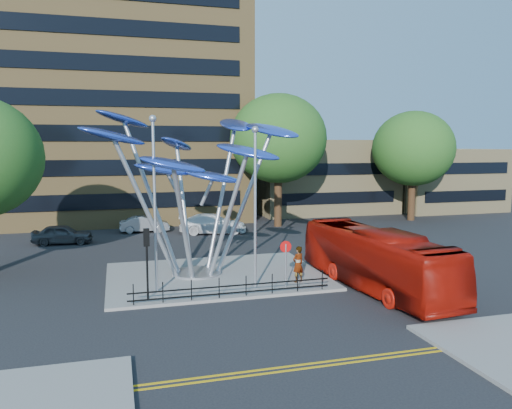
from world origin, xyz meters
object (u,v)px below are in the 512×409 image
object	(u,v)px
traffic_light_island	(147,248)
pedestrian	(298,264)
leaf_sculpture	(193,156)
red_bus	(375,259)
tree_far	(413,149)
parked_car_mid	(145,224)
no_entry_sign_island	(286,256)
street_lamp_right	(255,193)
street_lamp_left	(154,189)
parked_car_right	(213,224)
tree_right	(278,139)
parked_car_left	(62,234)

from	to	relation	value
traffic_light_island	pedestrian	xyz separation A→B (m)	(8.00, 0.85, -1.49)
leaf_sculpture	red_bus	xyz separation A→B (m)	(8.67, -5.17, -5.29)
tree_far	red_bus	distance (m)	26.22
tree_far	parked_car_mid	bearing A→B (deg)	179.60
no_entry_sign_island	street_lamp_right	bearing A→B (deg)	162.13
leaf_sculpture	parked_car_mid	bearing A→B (deg)	97.31
tree_far	street_lamp_left	bearing A→B (deg)	-145.08
parked_car_right	street_lamp_left	bearing A→B (deg)	168.48
street_lamp_left	no_entry_sign_island	distance (m)	7.47
pedestrian	parked_car_right	distance (m)	16.75
traffic_light_island	red_bus	bearing A→B (deg)	-4.88
tree_right	parked_car_mid	bearing A→B (deg)	179.13
street_lamp_left	parked_car_mid	xyz separation A→B (m)	(0.44, 18.68, -4.67)
parked_car_mid	tree_far	bearing A→B (deg)	-89.92
street_lamp_left	no_entry_sign_island	xyz separation A→B (m)	(6.50, -0.98, -3.54)
leaf_sculpture	parked_car_mid	size ratio (longest dim) A/B	3.04
traffic_light_island	no_entry_sign_island	size ratio (longest dim) A/B	1.40
leaf_sculpture	parked_car_left	world-z (taller)	leaf_sculpture
leaf_sculpture	street_lamp_right	xyz separation A→B (m)	(2.57, -3.68, -1.78)
leaf_sculpture	no_entry_sign_island	size ratio (longest dim) A/B	5.19
red_bus	parked_car_left	xyz separation A→B (m)	(-16.96, 17.12, -0.84)
street_lamp_right	parked_car_mid	size ratio (longest dim) A/B	1.98
parked_car_mid	tree_right	bearing A→B (deg)	-90.39
street_lamp_left	traffic_light_island	bearing A→B (deg)	-116.57
parked_car_left	parked_car_right	size ratio (longest dim) A/B	0.77
red_bus	pedestrian	bearing A→B (deg)	148.35
street_lamp_left	red_bus	world-z (taller)	street_lamp_left
red_bus	pedestrian	distance (m)	4.07
street_lamp_right	pedestrian	world-z (taller)	street_lamp_right
street_lamp_left	traffic_light_island	size ratio (longest dim) A/B	2.57
no_entry_sign_island	pedestrian	distance (m)	1.47
tree_far	street_lamp_left	xyz separation A→B (m)	(-26.50, -18.50, -1.75)
tree_right	parked_car_right	distance (m)	9.90
street_lamp_right	parked_car_left	world-z (taller)	street_lamp_right
tree_far	street_lamp_left	size ratio (longest dim) A/B	1.23
street_lamp_left	traffic_light_island	world-z (taller)	street_lamp_left
street_lamp_left	street_lamp_right	xyz separation A→B (m)	(5.00, -0.50, -0.26)
leaf_sculpture	parked_car_right	distance (m)	15.09
traffic_light_island	parked_car_left	bearing A→B (deg)	108.39
tree_right	red_bus	world-z (taller)	tree_right
parked_car_left	parked_car_right	distance (m)	11.96
parked_car_mid	no_entry_sign_island	bearing A→B (deg)	-162.40
red_bus	parked_car_mid	world-z (taller)	red_bus
tree_far	no_entry_sign_island	bearing A→B (deg)	-135.75
tree_right	pedestrian	bearing A→B (deg)	-105.01
parked_car_mid	parked_car_right	bearing A→B (deg)	-110.63
parked_car_mid	parked_car_right	distance (m)	5.97
street_lamp_right	red_bus	xyz separation A→B (m)	(6.10, -1.49, -3.51)
tree_far	pedestrian	size ratio (longest dim) A/B	5.54
tree_far	no_entry_sign_island	xyz separation A→B (m)	(-20.00, -19.48, -5.29)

